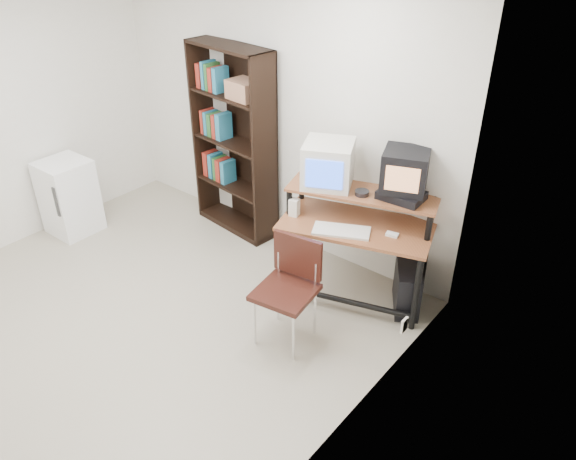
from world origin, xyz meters
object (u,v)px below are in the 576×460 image
Objects in this scene: computer_desk at (357,227)px; pc_tower at (407,287)px; bookshelf at (235,140)px; mini_fridge at (69,197)px; crt_monitor at (328,164)px; school_chair at (290,280)px; crt_tv at (405,170)px.

pc_tower is at bearing -4.31° from computer_desk.
mini_fridge is (-1.31, -1.21, -0.59)m from bookshelf.
crt_monitor is 0.28× the size of bookshelf.
mini_fridge is at bearing 174.69° from crt_monitor.
bookshelf is (-1.31, 0.22, -0.18)m from crt_monitor.
school_chair is (-0.10, -0.80, -0.15)m from computer_desk.
school_chair is 2.87m from mini_fridge.
crt_monitor is (-0.35, 0.04, 0.47)m from computer_desk.
computer_desk is 0.63m from crt_tv.
pc_tower is at bearing 49.03° from school_chair.
mini_fridge is (-2.61, -0.98, -0.77)m from crt_monitor.
mini_fridge is at bearing -130.88° from bookshelf.
crt_tv is at bearing -8.69° from crt_monitor.
crt_monitor reaches higher than computer_desk.
computer_desk is 3.13× the size of pc_tower.
crt_tv is (0.62, 0.19, 0.05)m from crt_monitor.
bookshelf is at bearing 157.84° from crt_tv.
school_chair is at bearing -99.17° from crt_monitor.
pc_tower is (0.21, -0.12, -1.01)m from crt_tv.
crt_tv is at bearing 117.97° from pc_tower.
crt_monitor is at bearing 175.99° from crt_tv.
computer_desk is 1.70m from bookshelf.
computer_desk is 1.61× the size of school_chair.
crt_tv reaches higher than computer_desk.
mini_fridge is at bearing -179.91° from computer_desk.
computer_desk is 0.59m from crt_monitor.
pc_tower is 0.23× the size of bookshelf.
pc_tower is (0.83, 0.07, -0.95)m from crt_monitor.
crt_tv is 3.54m from mini_fridge.
crt_tv is 0.53× the size of school_chair.
crt_tv reaches higher than mini_fridge.
computer_desk is 3.12m from mini_fridge.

